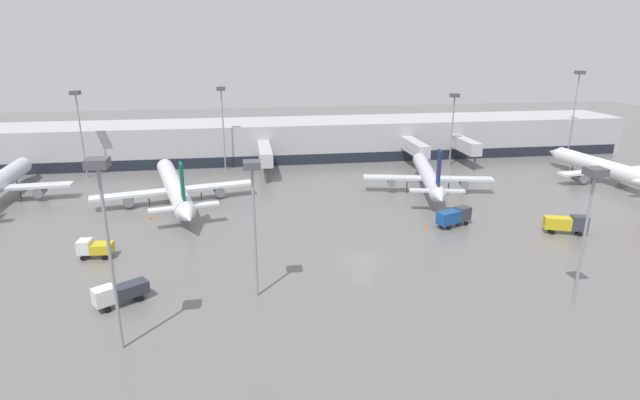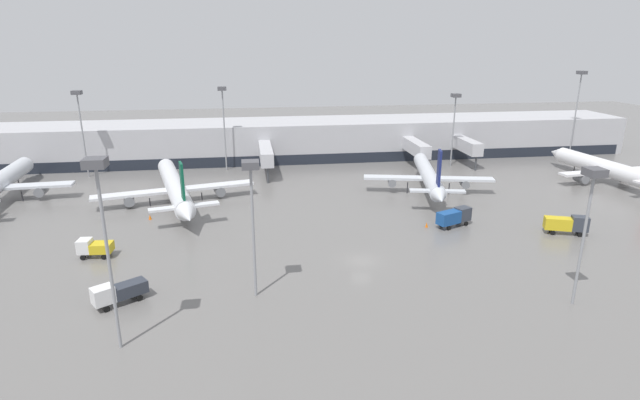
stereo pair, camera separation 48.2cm
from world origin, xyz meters
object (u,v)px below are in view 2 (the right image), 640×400
at_px(parked_jet_1, 175,187).
at_px(apron_light_mast_4, 455,108).
at_px(traffic_cone_0, 150,217).
at_px(traffic_cone_2, 573,228).
at_px(apron_light_mast_1, 223,105).
at_px(traffic_cone_1, 427,225).
at_px(service_truck_1, 454,216).
at_px(apron_light_mast_0, 251,189).
at_px(apron_light_mast_5, 100,202).
at_px(service_truck_0, 118,292).
at_px(apron_light_mast_2, 79,109).
at_px(apron_light_mast_7, 591,196).
at_px(parked_jet_0, 607,169).
at_px(apron_light_mast_3, 579,91).
at_px(parked_jet_2, 429,176).
at_px(service_truck_2, 94,247).
at_px(service_truck_3, 567,224).

distance_m(parked_jet_1, apron_light_mast_4, 62.87).
height_order(traffic_cone_0, traffic_cone_2, traffic_cone_0).
height_order(apron_light_mast_1, apron_light_mast_4, apron_light_mast_1).
bearing_deg(traffic_cone_1, parked_jet_1, 154.90).
height_order(service_truck_1, apron_light_mast_4, apron_light_mast_4).
distance_m(apron_light_mast_1, apron_light_mast_4, 51.04).
distance_m(traffic_cone_2, apron_light_mast_1, 71.35).
xyz_separation_m(apron_light_mast_0, apron_light_mast_5, (-12.79, -8.23, 1.81)).
relative_size(traffic_cone_0, apron_light_mast_0, 0.05).
xyz_separation_m(service_truck_0, apron_light_mast_2, (-18.98, 56.93, 12.72)).
distance_m(service_truck_1, apron_light_mast_7, 26.99).
relative_size(parked_jet_0, apron_light_mast_3, 1.61).
bearing_deg(parked_jet_2, apron_light_mast_1, 71.02).
relative_size(apron_light_mast_0, apron_light_mast_7, 1.02).
height_order(apron_light_mast_1, apron_light_mast_3, apron_light_mast_3).
height_order(parked_jet_2, traffic_cone_0, parked_jet_2).
distance_m(service_truck_1, traffic_cone_0, 48.11).
height_order(parked_jet_1, apron_light_mast_4, apron_light_mast_4).
distance_m(service_truck_1, traffic_cone_2, 17.92).
bearing_deg(service_truck_0, service_truck_1, 167.31).
height_order(service_truck_2, apron_light_mast_7, apron_light_mast_7).
xyz_separation_m(service_truck_1, apron_light_mast_2, (-64.54, 39.55, 12.52)).
xyz_separation_m(apron_light_mast_0, apron_light_mast_2, (-33.74, 57.19, 1.66)).
distance_m(parked_jet_1, apron_light_mast_0, 40.04).
distance_m(service_truck_3, apron_light_mast_3, 58.21).
bearing_deg(parked_jet_0, apron_light_mast_2, 73.15).
distance_m(traffic_cone_1, apron_light_mast_7, 28.56).
relative_size(parked_jet_2, traffic_cone_2, 44.57).
bearing_deg(parked_jet_0, parked_jet_1, 84.38).
height_order(service_truck_0, traffic_cone_0, service_truck_0).
bearing_deg(traffic_cone_1, apron_light_mast_0, -146.02).
relative_size(parked_jet_1, apron_light_mast_2, 2.13).
distance_m(traffic_cone_1, apron_light_mast_1, 53.63).
height_order(service_truck_2, apron_light_mast_5, apron_light_mast_5).
distance_m(service_truck_3, apron_light_mast_4, 44.73).
bearing_deg(apron_light_mast_7, apron_light_mast_0, 168.52).
bearing_deg(apron_light_mast_2, apron_light_mast_0, -59.46).
height_order(parked_jet_2, service_truck_0, parked_jet_2).
xyz_separation_m(service_truck_0, apron_light_mast_1, (9.73, 58.67, 12.90)).
xyz_separation_m(parked_jet_1, service_truck_3, (59.20, -24.39, -1.19)).
distance_m(parked_jet_2, traffic_cone_0, 49.97).
bearing_deg(service_truck_2, traffic_cone_0, -103.87).
xyz_separation_m(parked_jet_0, apron_light_mast_7, (-36.91, -43.92, 9.37)).
relative_size(traffic_cone_2, apron_light_mast_2, 0.04).
bearing_deg(apron_light_mast_7, service_truck_0, 171.62).
distance_m(parked_jet_1, traffic_cone_1, 43.99).
xyz_separation_m(service_truck_1, apron_light_mast_7, (3.36, -24.58, 10.64)).
height_order(parked_jet_0, service_truck_2, parked_jet_0).
distance_m(service_truck_0, apron_light_mast_7, 50.62).
xyz_separation_m(parked_jet_2, service_truck_1, (-2.28, -17.76, -1.67)).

